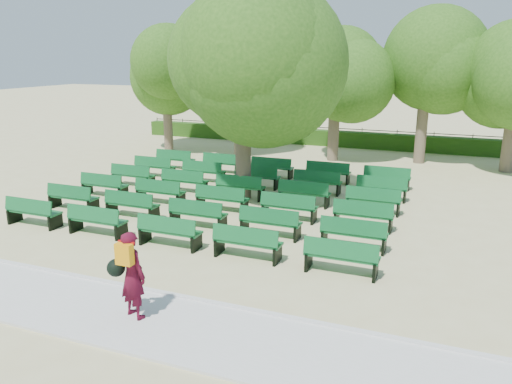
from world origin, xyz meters
TOP-DOWN VIEW (x-y plane):
  - ground at (0.00, 0.00)m, footprint 120.00×120.00m
  - paving at (0.00, -7.40)m, footprint 30.00×2.20m
  - curb at (0.00, -6.25)m, footprint 30.00×0.12m
  - hedge at (0.00, 14.00)m, footprint 26.00×0.70m
  - fence at (0.00, 14.40)m, footprint 26.00×0.10m
  - tree_line at (0.00, 10.00)m, footprint 21.80×6.80m
  - bench_array at (-1.27, 0.83)m, footprint 1.86×0.63m
  - tree_among at (-1.23, 1.78)m, footprint 5.57×5.57m
  - person at (0.17, -7.35)m, footprint 0.91×0.62m

SIDE VIEW (x-z plane):
  - ground at x=0.00m, z-range 0.00..0.00m
  - fence at x=0.00m, z-range -0.51..0.51m
  - tree_line at x=0.00m, z-range -3.52..3.52m
  - paving at x=0.00m, z-range 0.00..0.06m
  - curb at x=0.00m, z-range 0.00..0.10m
  - bench_array at x=-1.27m, z-range -0.48..0.67m
  - hedge at x=0.00m, z-range 0.00..0.90m
  - person at x=0.17m, z-range 0.09..1.93m
  - tree_among at x=-1.23m, z-range 1.30..8.97m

